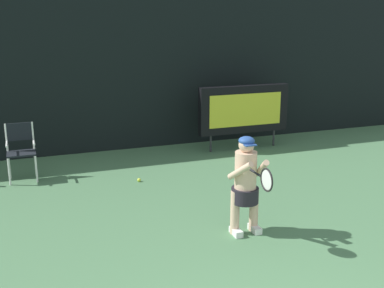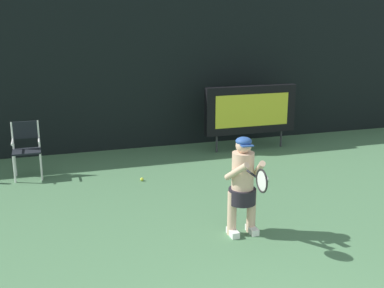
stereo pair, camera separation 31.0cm
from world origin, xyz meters
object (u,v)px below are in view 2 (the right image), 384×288
(tennis_player, at_px, (243,183))
(tennis_ball_loose, at_px, (142,179))
(tennis_ball_spare, at_px, (265,179))
(tennis_racket, at_px, (261,180))
(umpire_chair, at_px, (26,146))
(scoreboard, at_px, (251,110))

(tennis_player, xyz_separation_m, tennis_ball_loose, (-0.90, 2.65, -0.73))
(tennis_player, distance_m, tennis_ball_spare, 2.46)
(tennis_ball_loose, height_order, tennis_ball_spare, same)
(tennis_racket, relative_size, tennis_ball_spare, 8.85)
(tennis_ball_spare, bearing_deg, umpire_chair, 159.17)
(scoreboard, height_order, tennis_racket, scoreboard)
(umpire_chair, relative_size, tennis_ball_spare, 15.88)
(umpire_chair, bearing_deg, scoreboard, 6.18)
(tennis_player, height_order, tennis_ball_spare, tennis_player)
(scoreboard, relative_size, tennis_player, 1.54)
(tennis_player, height_order, tennis_racket, tennis_player)
(scoreboard, relative_size, umpire_chair, 2.04)
(tennis_ball_loose, xyz_separation_m, tennis_ball_spare, (2.23, -0.72, 0.00))
(scoreboard, relative_size, tennis_ball_loose, 32.35)
(umpire_chair, xyz_separation_m, tennis_ball_spare, (4.28, -1.63, -0.58))
(umpire_chair, xyz_separation_m, tennis_player, (2.95, -3.56, 0.15))
(scoreboard, height_order, tennis_ball_spare, scoreboard)
(tennis_racket, bearing_deg, scoreboard, 60.98)
(umpire_chair, bearing_deg, tennis_racket, -54.63)
(umpire_chair, distance_m, tennis_player, 4.62)
(scoreboard, height_order, tennis_ball_loose, scoreboard)
(tennis_racket, height_order, tennis_ball_loose, tennis_racket)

